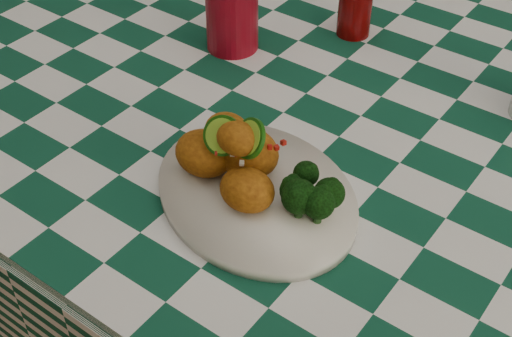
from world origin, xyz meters
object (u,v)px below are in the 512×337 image
Objects in this scene: plate at (256,194)px; wooden_chair_left at (399,29)px; ketchup_bottle at (356,1)px; dining_table at (341,280)px; fried_chicken_pile at (242,154)px; red_tumbler at (232,6)px.

wooden_chair_left reaches higher than plate.
wooden_chair_left reaches higher than ketchup_bottle.
plate is (-0.02, -0.25, 0.40)m from dining_table.
fried_chicken_pile is (-0.02, 0.00, 0.06)m from plate.
ketchup_bottle is (0.15, 0.17, -0.01)m from red_tumbler.
plate is at bearing 0.00° from fried_chicken_pile.
plate is 0.06m from fried_chicken_pile.
red_tumbler is at bearing -131.46° from ketchup_bottle.
plate is 0.32× the size of wooden_chair_left.
dining_table is 10.46× the size of red_tumbler.
wooden_chair_left is (-0.27, 1.01, -0.30)m from plate.
dining_table is 0.82m from wooden_chair_left.
red_tumbler is at bearing 130.03° from fried_chicken_pile.
ketchup_bottle reaches higher than fried_chicken_pile.
fried_chicken_pile is (-0.04, -0.25, 0.46)m from dining_table.
dining_table is 0.52m from ketchup_bottle.
fried_chicken_pile is 1.21× the size of ketchup_bottle.
dining_table is at bearing -8.52° from red_tumbler.
dining_table is 10.53× the size of fried_chicken_pile.
wooden_chair_left is (-0.29, 0.76, 0.10)m from dining_table.
fried_chicken_pile is at bearing 180.00° from plate.
ketchup_bottle is 0.67m from wooden_chair_left.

